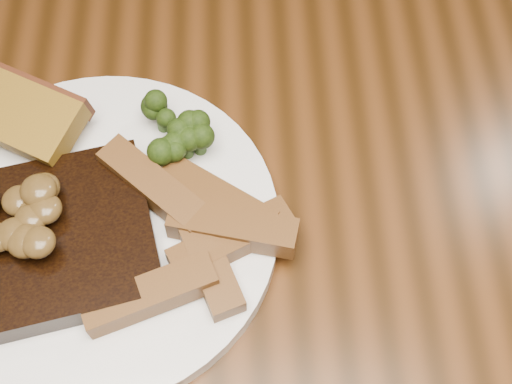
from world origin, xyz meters
TOP-DOWN VIEW (x-y plane):
  - dining_table at (0.00, 0.00)m, footprint 1.60×0.90m
  - plate at (-0.11, -0.03)m, footprint 0.33×0.33m
  - steak at (-0.15, -0.05)m, footprint 0.20×0.17m
  - steak_bone at (-0.15, -0.11)m, footprint 0.15×0.05m
  - mushroom_pile at (-0.15, -0.04)m, footprint 0.08×0.08m
  - garlic_bread at (-0.17, 0.06)m, footprint 0.11×0.10m
  - potato_wedges at (-0.03, -0.04)m, footprint 0.13×0.13m
  - broccoli_cluster at (-0.04, 0.04)m, footprint 0.06×0.06m

SIDE VIEW (x-z plane):
  - dining_table at x=0.00m, z-range 0.28..1.03m
  - plate at x=-0.11m, z-range 0.75..0.76m
  - steak_bone at x=-0.15m, z-range 0.76..0.78m
  - garlic_bread at x=-0.17m, z-range 0.76..0.78m
  - potato_wedges at x=-0.03m, z-range 0.76..0.79m
  - steak at x=-0.15m, z-range 0.76..0.79m
  - broccoli_cluster at x=-0.04m, z-range 0.76..0.80m
  - mushroom_pile at x=-0.15m, z-range 0.79..0.82m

